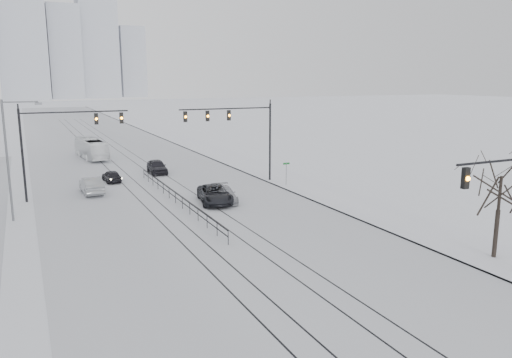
# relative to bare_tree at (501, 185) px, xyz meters

# --- Properties ---
(road) EXTENTS (22.00, 260.00, 0.02)m
(road) POSITION_rel_bare_tree_xyz_m (-13.20, 51.00, -4.48)
(road) COLOR silver
(road) RESTS_ON ground
(sidewalk_east) EXTENTS (5.00, 260.00, 0.16)m
(sidewalk_east) POSITION_rel_bare_tree_xyz_m (0.30, 51.00, -4.41)
(sidewalk_east) COLOR silver
(sidewalk_east) RESTS_ON ground
(curb) EXTENTS (0.10, 260.00, 0.12)m
(curb) POSITION_rel_bare_tree_xyz_m (-2.15, 51.00, -4.43)
(curb) COLOR gray
(curb) RESTS_ON ground
(tram_rails) EXTENTS (5.30, 180.00, 0.01)m
(tram_rails) POSITION_rel_bare_tree_xyz_m (-13.20, 31.00, -4.47)
(tram_rails) COLOR black
(tram_rails) RESTS_ON ground
(skyline) EXTENTS (96.00, 48.00, 72.00)m
(skyline) POSITION_rel_bare_tree_xyz_m (-8.18, 264.63, 26.16)
(skyline) COLOR #A2A7B2
(skyline) RESTS_ON ground
(traffic_mast_ne) EXTENTS (9.60, 0.37, 8.00)m
(traffic_mast_ne) POSITION_rel_bare_tree_xyz_m (-5.05, 25.99, 1.27)
(traffic_mast_ne) COLOR black
(traffic_mast_ne) RESTS_ON ground
(traffic_mast_nw) EXTENTS (9.10, 0.37, 8.00)m
(traffic_mast_nw) POSITION_rel_bare_tree_xyz_m (-21.72, 27.00, 1.08)
(traffic_mast_nw) COLOR black
(traffic_mast_nw) RESTS_ON ground
(street_light_west) EXTENTS (2.73, 0.25, 9.00)m
(street_light_west) POSITION_rel_bare_tree_xyz_m (-25.40, 21.00, 0.72)
(street_light_west) COLOR #595B60
(street_light_west) RESTS_ON ground
(bare_tree) EXTENTS (4.40, 4.40, 6.10)m
(bare_tree) POSITION_rel_bare_tree_xyz_m (0.00, 0.00, 0.00)
(bare_tree) COLOR black
(bare_tree) RESTS_ON ground
(median_fence) EXTENTS (0.06, 24.00, 1.00)m
(median_fence) POSITION_rel_bare_tree_xyz_m (-13.20, 21.00, -3.96)
(median_fence) COLOR black
(median_fence) RESTS_ON ground
(street_sign) EXTENTS (0.70, 0.06, 2.40)m
(street_sign) POSITION_rel_bare_tree_xyz_m (-1.40, 23.00, -2.88)
(street_sign) COLOR #595B60
(street_sign) RESTS_ON ground
(sedan_sb_inner) EXTENTS (1.69, 3.70, 1.23)m
(sedan_sb_inner) POSITION_rel_bare_tree_xyz_m (-16.62, 32.57, -3.87)
(sedan_sb_inner) COLOR black
(sedan_sb_inner) RESTS_ON ground
(sedan_sb_outer) EXTENTS (1.81, 4.73, 1.54)m
(sedan_sb_outer) POSITION_rel_bare_tree_xyz_m (-19.17, 27.94, -3.72)
(sedan_sb_outer) COLOR gray
(sedan_sb_outer) RESTS_ON ground
(sedan_nb_front) EXTENTS (3.48, 5.79, 1.51)m
(sedan_nb_front) POSITION_rel_bare_tree_xyz_m (-10.10, 19.72, -3.74)
(sedan_nb_front) COLOR black
(sedan_nb_front) RESTS_ON ground
(sedan_nb_right) EXTENTS (2.53, 4.66, 1.28)m
(sedan_nb_right) POSITION_rel_bare_tree_xyz_m (-9.23, 19.77, -3.85)
(sedan_nb_right) COLOR #9A9BA1
(sedan_nb_right) RESTS_ON ground
(sedan_nb_far) EXTENTS (2.03, 4.57, 1.53)m
(sedan_nb_far) POSITION_rel_bare_tree_xyz_m (-11.20, 35.31, -3.73)
(sedan_nb_far) COLOR black
(sedan_nb_far) RESTS_ON ground
(box_truck) EXTENTS (3.32, 9.85, 2.69)m
(box_truck) POSITION_rel_bare_tree_xyz_m (-16.47, 49.36, -3.14)
(box_truck) COLOR white
(box_truck) RESTS_ON ground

